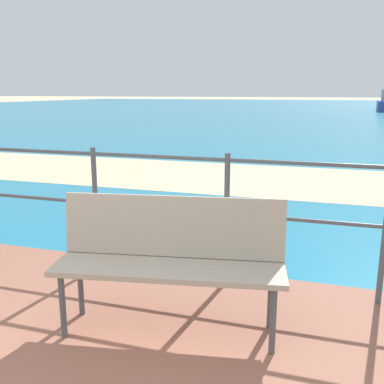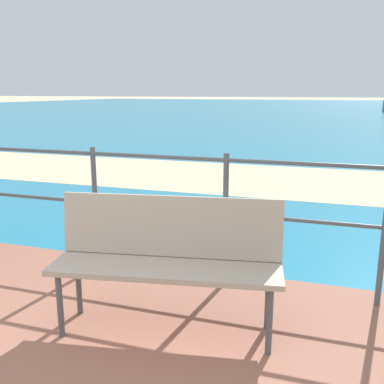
{
  "view_description": "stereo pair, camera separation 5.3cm",
  "coord_description": "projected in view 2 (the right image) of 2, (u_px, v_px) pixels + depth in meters",
  "views": [
    {
      "loc": [
        1.29,
        -0.87,
        1.62
      ],
      "look_at": [
        0.11,
        3.0,
        0.67
      ],
      "focal_mm": 40.11,
      "sensor_mm": 36.0,
      "label": 1
    },
    {
      "loc": [
        1.34,
        -0.86,
        1.62
      ],
      "look_at": [
        0.11,
        3.0,
        0.67
      ],
      "focal_mm": 40.11,
      "sensor_mm": 36.0,
      "label": 2
    }
  ],
  "objects": [
    {
      "name": "park_bench",
      "position": [
        168.0,
        251.0,
        2.81
      ],
      "size": [
        1.54,
        0.66,
        0.88
      ],
      "rotation": [
        0.0,
        0.0,
        0.17
      ],
      "color": "tan",
      "rests_on": "patio_paving"
    },
    {
      "name": "railing_fence",
      "position": [
        157.0,
        199.0,
        3.59
      ],
      "size": [
        5.94,
        0.04,
        1.09
      ],
      "color": "#4C5156",
      "rests_on": "patio_paving"
    },
    {
      "name": "beach_strip",
      "position": [
        252.0,
        179.0,
        8.12
      ],
      "size": [
        54.0,
        3.12,
        0.01
      ],
      "primitive_type": "cube",
      "rotation": [
        0.0,
        0.0,
        -0.0
      ],
      "color": "beige",
      "rests_on": "ground"
    },
    {
      "name": "sea_water",
      "position": [
        316.0,
        109.0,
        38.63
      ],
      "size": [
        90.0,
        90.0,
        0.01
      ],
      "primitive_type": "cube",
      "color": "teal",
      "rests_on": "ground"
    }
  ]
}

